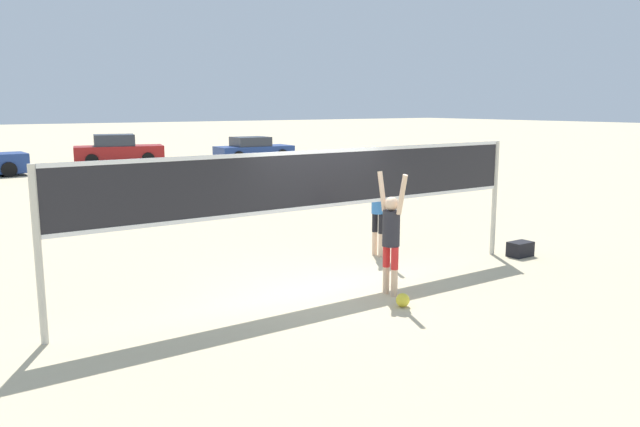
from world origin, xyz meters
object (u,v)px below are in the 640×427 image
Objects in this scene: volleyball_net at (320,187)px; player_spiker at (391,232)px; volleyball at (403,300)px; gear_bag at (520,249)px; parked_car_near at (118,151)px; parked_car_far at (253,150)px; player_blocker at (378,201)px.

player_spiker is (0.74, -0.92, -0.68)m from volleyball_net.
player_spiker reaches higher than volleyball.
gear_bag is at bearing 14.31° from volleyball.
parked_car_far is at bearing -3.76° from parked_car_near.
gear_bag is 0.11× the size of parked_car_near.
player_spiker is at bearing 67.02° from volleyball.
player_blocker reaches higher than parked_car_near.
parked_car_near is at bearing 80.67° from volleyball_net.
player_blocker is 4.35× the size of gear_bag.
volleyball is 4.27m from gear_bag.
player_blocker is 3.05m from gear_bag.
player_blocker is 22.89m from parked_car_near.
parked_car_far is at bearing 66.51° from volleyball.
parked_car_far is (10.68, 21.93, -1.13)m from volleyball_net.
gear_bag is (4.63, -0.45, -1.57)m from volleyball_net.
volleyball_net is 4.91m from gear_bag.
parked_car_far reaches higher than volleyball.
volleyball_net reaches higher than parked_car_near.
player_spiker is at bearing -35.50° from player_blocker.
player_blocker is 0.51× the size of parked_car_far.
parked_car_near is 7.05m from parked_car_far.
volleyball_net is at bearing 108.26° from volleyball.
volleyball is (-1.78, -2.73, -1.03)m from player_blocker.
volleyball_net reaches higher than player_blocker.
gear_bag is at bearing -101.52° from parked_car_far.
parked_car_far is at bearing 157.91° from player_blocker.
player_blocker is (2.28, 1.23, -0.58)m from volleyball_net.
volleyball_net is 2.04× the size of parked_car_far.
volleyball_net is 1.87× the size of parked_car_near.
gear_bag is at bearing -74.66° from parked_car_near.
parked_car_near is at bearing -7.33° from player_spiker.
player_spiker is 9.39× the size of volleyball.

